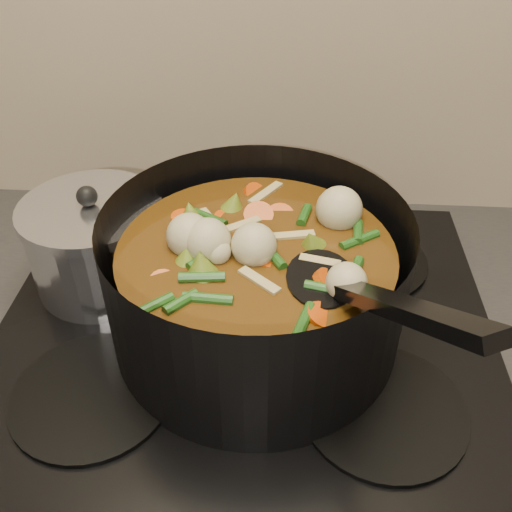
{
  "coord_description": "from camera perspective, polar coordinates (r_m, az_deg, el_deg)",
  "views": [
    {
      "loc": [
        0.05,
        1.41,
        1.44
      ],
      "look_at": [
        0.01,
        1.91,
        1.05
      ],
      "focal_mm": 40.0,
      "sensor_mm": 36.0,
      "label": 1
    }
  ],
  "objects": [
    {
      "name": "counter",
      "position": [
        1.12,
        -0.75,
        -23.99
      ],
      "size": [
        2.64,
        0.64,
        0.91
      ],
      "color": "brown",
      "rests_on": "ground"
    },
    {
      "name": "stovetop",
      "position": [
        0.74,
        -1.04,
        -6.88
      ],
      "size": [
        0.62,
        0.54,
        0.03
      ],
      "color": "black",
      "rests_on": "counter"
    },
    {
      "name": "stockpot",
      "position": [
        0.66,
        0.06,
        -2.83
      ],
      "size": [
        0.41,
        0.45,
        0.25
      ],
      "rotation": [
        0.0,
        0.0,
        0.25
      ],
      "color": "black",
      "rests_on": "stovetop"
    },
    {
      "name": "saucepan",
      "position": [
        0.78,
        -15.6,
        1.18
      ],
      "size": [
        0.18,
        0.18,
        0.15
      ],
      "rotation": [
        0.0,
        0.0,
        -0.22
      ],
      "color": "silver",
      "rests_on": "stovetop"
    }
  ]
}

